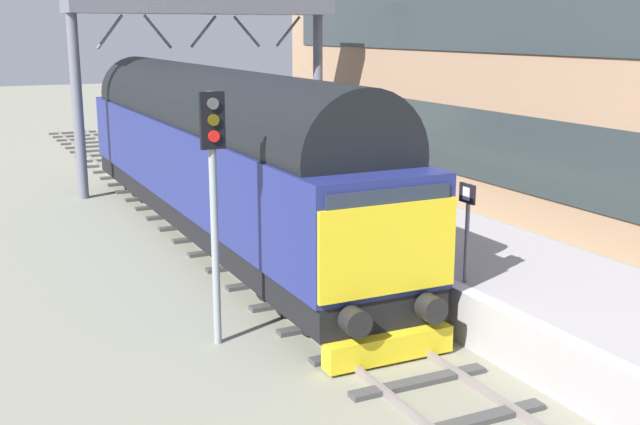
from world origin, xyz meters
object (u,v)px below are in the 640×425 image
(signal_post_near, at_px, (214,186))
(platform_number_sign, at_px, (467,217))
(waiting_passenger, at_px, (263,144))
(diesel_locomotive, at_px, (213,149))

(signal_post_near, height_order, platform_number_sign, signal_post_near)
(platform_number_sign, bearing_deg, waiting_passenger, 86.27)
(diesel_locomotive, xyz_separation_m, platform_number_sign, (1.99, -8.79, -0.23))
(platform_number_sign, relative_size, waiting_passenger, 1.14)
(diesel_locomotive, bearing_deg, waiting_passenger, 50.31)
(diesel_locomotive, bearing_deg, signal_post_near, -108.11)
(signal_post_near, relative_size, waiting_passenger, 2.81)
(diesel_locomotive, relative_size, waiting_passenger, 11.64)
(signal_post_near, bearing_deg, platform_number_sign, -18.86)
(diesel_locomotive, distance_m, platform_number_sign, 9.01)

